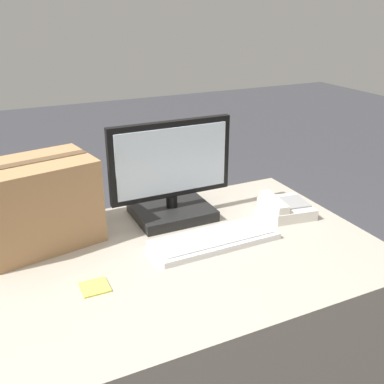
{
  "coord_description": "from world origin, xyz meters",
  "views": [
    {
      "loc": [
        -0.32,
        -1.22,
        1.5
      ],
      "look_at": [
        0.32,
        0.14,
        0.86
      ],
      "focal_mm": 42.0,
      "sensor_mm": 36.0,
      "label": 1
    }
  ],
  "objects_px": {
    "monitor": "(172,181)",
    "sticky_note_pad": "(95,287)",
    "keyboard": "(215,239)",
    "desk_phone": "(285,207)",
    "cardboard_box": "(37,204)"
  },
  "relations": [
    {
      "from": "monitor",
      "to": "cardboard_box",
      "type": "height_order",
      "value": "monitor"
    },
    {
      "from": "monitor",
      "to": "cardboard_box",
      "type": "distance_m",
      "value": 0.5
    },
    {
      "from": "monitor",
      "to": "keyboard",
      "type": "xyz_separation_m",
      "value": [
        0.05,
        -0.26,
        -0.14
      ]
    },
    {
      "from": "desk_phone",
      "to": "cardboard_box",
      "type": "bearing_deg",
      "value": 177.74
    },
    {
      "from": "cardboard_box",
      "to": "sticky_note_pad",
      "type": "relative_size",
      "value": 5.26
    },
    {
      "from": "monitor",
      "to": "desk_phone",
      "type": "distance_m",
      "value": 0.47
    },
    {
      "from": "monitor",
      "to": "cardboard_box",
      "type": "xyz_separation_m",
      "value": [
        -0.5,
        0.0,
        0.0
      ]
    },
    {
      "from": "keyboard",
      "to": "desk_phone",
      "type": "bearing_deg",
      "value": 12.78
    },
    {
      "from": "monitor",
      "to": "sticky_note_pad",
      "type": "height_order",
      "value": "monitor"
    },
    {
      "from": "keyboard",
      "to": "desk_phone",
      "type": "relative_size",
      "value": 2.12
    },
    {
      "from": "cardboard_box",
      "to": "sticky_note_pad",
      "type": "distance_m",
      "value": 0.4
    },
    {
      "from": "keyboard",
      "to": "desk_phone",
      "type": "distance_m",
      "value": 0.38
    },
    {
      "from": "keyboard",
      "to": "sticky_note_pad",
      "type": "distance_m",
      "value": 0.46
    },
    {
      "from": "monitor",
      "to": "sticky_note_pad",
      "type": "distance_m",
      "value": 0.55
    },
    {
      "from": "keyboard",
      "to": "sticky_note_pad",
      "type": "xyz_separation_m",
      "value": [
        -0.45,
        -0.09,
        -0.01
      ]
    }
  ]
}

